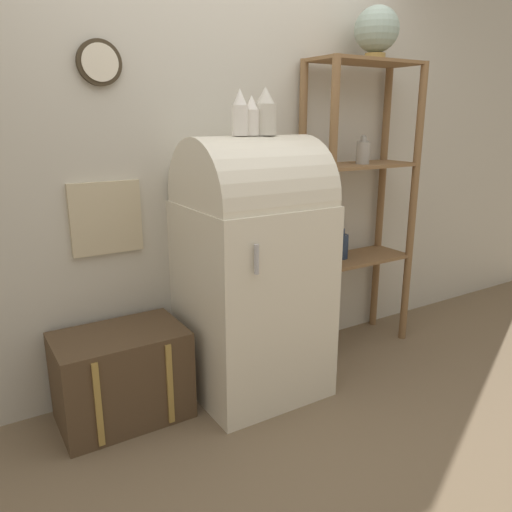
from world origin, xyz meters
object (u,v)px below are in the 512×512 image
at_px(refrigerator, 252,264).
at_px(suitcase_trunk, 122,376).
at_px(vase_left, 240,114).
at_px(vase_center, 252,117).
at_px(globe, 377,30).
at_px(vase_right, 265,113).

bearing_deg(refrigerator, suitcase_trunk, 173.18).
xyz_separation_m(vase_left, vase_center, (0.07, 0.00, -0.01)).
distance_m(refrigerator, globe, 1.62).
xyz_separation_m(refrigerator, vase_left, (-0.08, -0.02, 0.80)).
bearing_deg(vase_left, globe, 7.95).
relative_size(suitcase_trunk, vase_right, 2.69).
height_order(vase_left, vase_right, vase_right).
height_order(suitcase_trunk, vase_center, vase_center).
relative_size(globe, vase_left, 1.35).
bearing_deg(suitcase_trunk, refrigerator, -6.82).
distance_m(vase_center, vase_right, 0.09).
xyz_separation_m(suitcase_trunk, vase_left, (0.66, -0.10, 1.31)).
relative_size(vase_center, vase_right, 0.82).
bearing_deg(suitcase_trunk, vase_left, -8.98).
relative_size(refrigerator, globe, 4.67).
relative_size(suitcase_trunk, vase_center, 3.28).
bearing_deg(vase_left, suitcase_trunk, 171.02).
height_order(vase_center, vase_right, vase_right).
distance_m(vase_left, vase_center, 0.07).
distance_m(suitcase_trunk, vase_center, 1.49).
distance_m(suitcase_trunk, vase_left, 1.47).
bearing_deg(globe, suitcase_trunk, -178.62).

